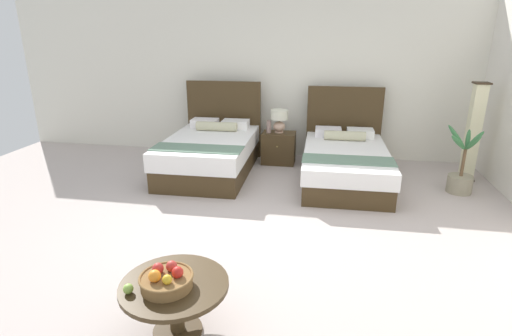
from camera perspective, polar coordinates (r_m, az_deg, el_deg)
ground_plane at (r=4.61m, az=-0.15°, el=-8.81°), size 10.13×9.78×0.02m
wall_back at (r=7.19m, az=4.36°, el=12.89°), size 10.13×0.12×2.79m
bed_near_window at (r=6.38m, az=-6.47°, el=2.32°), size 1.33×2.06×1.34m
bed_near_corner at (r=6.16m, az=12.59°, el=0.99°), size 1.27×2.17×1.28m
nightstand at (r=6.81m, az=3.26°, el=2.89°), size 0.56×0.42×0.53m
table_lamp at (r=6.71m, az=3.35°, el=7.02°), size 0.29×0.29×0.38m
vase at (r=6.70m, az=1.84°, el=5.94°), size 0.08×0.08×0.21m
coffee_table at (r=3.08m, az=-11.51°, el=-17.27°), size 0.78×0.78×0.43m
fruit_bowl at (r=2.96m, az=-12.72°, el=-15.29°), size 0.38×0.38×0.17m
loose_apple at (r=2.98m, az=-17.83°, el=-16.14°), size 0.07×0.07×0.07m
floor_lamp_corner at (r=6.70m, az=28.64°, el=4.45°), size 0.21×0.21×1.47m
potted_palm at (r=6.23m, az=27.25°, el=-0.97°), size 0.50×0.53×0.95m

